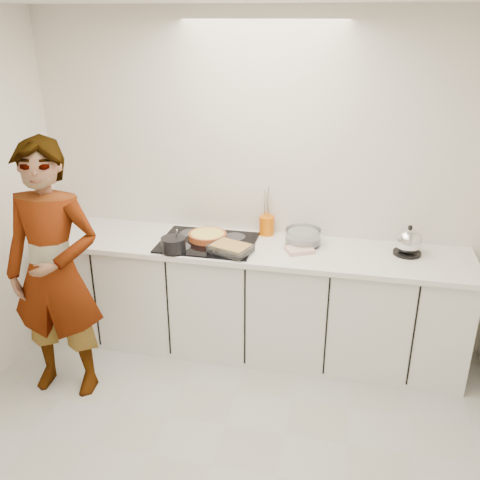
% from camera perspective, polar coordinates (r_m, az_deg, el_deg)
% --- Properties ---
extents(floor, '(3.60, 3.20, 0.00)m').
position_cam_1_polar(floor, '(3.52, -3.08, -22.88)').
color(floor, '#B2B2B1').
rests_on(floor, ground).
extents(wall_back, '(3.60, 0.00, 2.60)m').
position_cam_1_polar(wall_back, '(4.20, 2.27, 5.93)').
color(wall_back, silver).
rests_on(wall_back, ground).
extents(base_cabinets, '(3.20, 0.58, 0.87)m').
position_cam_1_polar(base_cabinets, '(4.25, 1.32, -6.54)').
color(base_cabinets, silver).
rests_on(base_cabinets, floor).
extents(countertop, '(3.24, 0.64, 0.04)m').
position_cam_1_polar(countertop, '(4.05, 1.38, -0.91)').
color(countertop, white).
rests_on(countertop, base_cabinets).
extents(hob, '(0.72, 0.54, 0.01)m').
position_cam_1_polar(hob, '(4.10, -3.48, -0.26)').
color(hob, black).
rests_on(hob, countertop).
extents(tart_dish, '(0.34, 0.34, 0.05)m').
position_cam_1_polar(tart_dish, '(4.13, -3.49, 0.47)').
color(tart_dish, '#AE4B22').
rests_on(tart_dish, hob).
extents(saucepan, '(0.22, 0.22, 0.17)m').
position_cam_1_polar(saucepan, '(3.94, -7.12, -0.45)').
color(saucepan, black).
rests_on(saucepan, hob).
extents(baking_dish, '(0.34, 0.30, 0.06)m').
position_cam_1_polar(baking_dish, '(3.90, -0.99, -0.84)').
color(baking_dish, silver).
rests_on(baking_dish, hob).
extents(mixing_bowl, '(0.35, 0.35, 0.12)m').
position_cam_1_polar(mixing_bowl, '(4.07, 6.73, 0.25)').
color(mixing_bowl, silver).
rests_on(mixing_bowl, countertop).
extents(tea_towel, '(0.24, 0.22, 0.03)m').
position_cam_1_polar(tea_towel, '(3.96, 6.36, -1.06)').
color(tea_towel, white).
rests_on(tea_towel, countertop).
extents(kettle, '(0.22, 0.22, 0.23)m').
position_cam_1_polar(kettle, '(4.05, 17.52, -0.22)').
color(kettle, black).
rests_on(kettle, countertop).
extents(utensil_crock, '(0.13, 0.13, 0.15)m').
position_cam_1_polar(utensil_crock, '(4.24, 2.87, 1.57)').
color(utensil_crock, '#DF6404').
rests_on(utensil_crock, countertop).
extents(cook, '(0.69, 0.48, 1.83)m').
position_cam_1_polar(cook, '(3.83, -19.19, -3.31)').
color(cook, silver).
rests_on(cook, floor).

